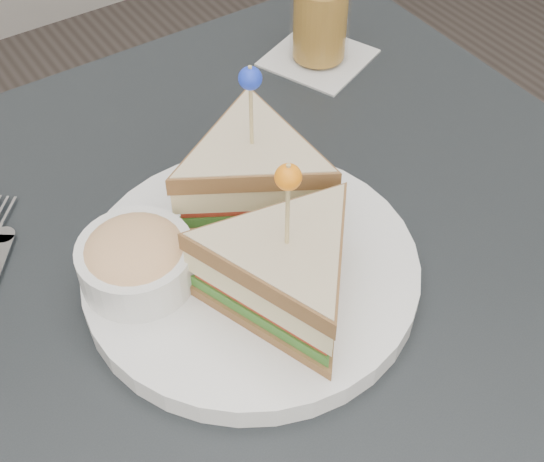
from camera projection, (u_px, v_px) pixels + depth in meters
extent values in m
cube|color=black|center=(269.00, 291.00, 0.68)|extent=(0.80, 0.80, 0.03)
cylinder|color=black|center=(328.00, 206.00, 1.29)|extent=(0.04, 0.04, 0.72)
cylinder|color=white|center=(251.00, 272.00, 0.67)|extent=(0.38, 0.38, 0.02)
cylinder|color=white|center=(251.00, 264.00, 0.66)|extent=(0.38, 0.38, 0.01)
cylinder|color=#D3BB79|center=(287.00, 212.00, 0.55)|extent=(0.00, 0.00, 0.09)
sphere|color=orange|center=(288.00, 177.00, 0.53)|extent=(0.03, 0.03, 0.02)
cylinder|color=#D3BB79|center=(251.00, 113.00, 0.63)|extent=(0.00, 0.00, 0.09)
sphere|color=#1A34C6|center=(250.00, 78.00, 0.61)|extent=(0.03, 0.03, 0.02)
cylinder|color=white|center=(137.00, 265.00, 0.63)|extent=(0.13, 0.13, 0.04)
ellipsoid|color=#E0B772|center=(135.00, 253.00, 0.62)|extent=(0.11, 0.11, 0.04)
cylinder|color=silver|center=(4.00, 235.00, 0.70)|extent=(0.03, 0.03, 0.00)
cube|color=silver|center=(318.00, 58.00, 0.91)|extent=(0.14, 0.14, 0.00)
cylinder|color=#AF7C31|center=(320.00, 22.00, 0.87)|extent=(0.08, 0.08, 0.09)
cylinder|color=white|center=(321.00, 5.00, 0.86)|extent=(0.09, 0.09, 0.14)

